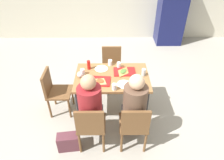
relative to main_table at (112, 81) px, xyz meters
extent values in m
cube|color=#9E998E|center=(0.00, 0.00, -0.67)|extent=(10.00, 10.00, 0.02)
cube|color=olive|center=(0.00, 0.00, 0.08)|extent=(1.20, 0.80, 0.04)
cylinder|color=black|center=(-0.54, -0.34, -0.30)|extent=(0.06, 0.06, 0.72)
cylinder|color=black|center=(0.54, -0.34, -0.30)|extent=(0.06, 0.06, 0.72)
cylinder|color=black|center=(-0.54, 0.34, -0.30)|extent=(0.06, 0.06, 0.72)
cylinder|color=black|center=(0.54, 0.34, -0.30)|extent=(0.06, 0.06, 0.72)
cube|color=brown|center=(-0.30, -0.70, -0.23)|extent=(0.40, 0.40, 0.03)
cube|color=brown|center=(-0.30, -0.88, -0.02)|extent=(0.38, 0.04, 0.40)
cylinder|color=brown|center=(-0.47, -0.53, -0.45)|extent=(0.04, 0.04, 0.41)
cylinder|color=brown|center=(-0.13, -0.53, -0.45)|extent=(0.04, 0.04, 0.41)
cylinder|color=brown|center=(-0.47, -0.87, -0.45)|extent=(0.04, 0.04, 0.41)
cylinder|color=brown|center=(-0.13, -0.87, -0.45)|extent=(0.04, 0.04, 0.41)
cube|color=brown|center=(0.30, -0.70, -0.23)|extent=(0.40, 0.40, 0.03)
cube|color=brown|center=(0.30, -0.88, -0.02)|extent=(0.38, 0.04, 0.40)
cylinder|color=brown|center=(0.13, -0.53, -0.45)|extent=(0.04, 0.04, 0.41)
cylinder|color=brown|center=(0.47, -0.53, -0.45)|extent=(0.04, 0.04, 0.41)
cylinder|color=brown|center=(0.13, -0.87, -0.45)|extent=(0.04, 0.04, 0.41)
cylinder|color=brown|center=(0.47, -0.87, -0.45)|extent=(0.04, 0.04, 0.41)
cube|color=brown|center=(0.00, 0.70, -0.23)|extent=(0.40, 0.40, 0.03)
cube|color=brown|center=(0.00, 0.88, -0.02)|extent=(0.38, 0.04, 0.40)
cylinder|color=brown|center=(0.17, 0.53, -0.45)|extent=(0.04, 0.04, 0.41)
cylinder|color=brown|center=(-0.17, 0.53, -0.45)|extent=(0.04, 0.04, 0.41)
cylinder|color=brown|center=(0.17, 0.87, -0.45)|extent=(0.04, 0.04, 0.41)
cylinder|color=brown|center=(-0.17, 0.87, -0.45)|extent=(0.04, 0.04, 0.41)
cube|color=brown|center=(-0.90, 0.00, -0.23)|extent=(0.40, 0.40, 0.03)
cube|color=brown|center=(-1.08, 0.00, -0.02)|extent=(0.04, 0.38, 0.40)
cylinder|color=brown|center=(-0.73, 0.17, -0.45)|extent=(0.04, 0.04, 0.41)
cylinder|color=brown|center=(-0.73, -0.17, -0.45)|extent=(0.04, 0.04, 0.41)
cylinder|color=brown|center=(-1.07, 0.17, -0.45)|extent=(0.04, 0.04, 0.41)
cylinder|color=brown|center=(-1.07, -0.17, -0.45)|extent=(0.04, 0.04, 0.41)
cylinder|color=#383842|center=(-0.38, -0.47, -0.44)|extent=(0.10, 0.10, 0.44)
cylinder|color=#383842|center=(-0.22, -0.47, -0.44)|extent=(0.10, 0.10, 0.44)
cube|color=#383842|center=(-0.30, -0.57, -0.17)|extent=(0.32, 0.28, 0.10)
cylinder|color=maroon|center=(-0.30, -0.68, 0.14)|extent=(0.32, 0.32, 0.52)
sphere|color=tan|center=(-0.30, -0.68, 0.49)|extent=(0.20, 0.20, 0.20)
cylinder|color=#383842|center=(0.22, -0.47, -0.44)|extent=(0.10, 0.10, 0.44)
cylinder|color=#383842|center=(0.38, -0.47, -0.44)|extent=(0.10, 0.10, 0.44)
cube|color=#383842|center=(0.30, -0.57, -0.17)|extent=(0.32, 0.28, 0.10)
cylinder|color=brown|center=(0.30, -0.68, 0.14)|extent=(0.32, 0.32, 0.52)
sphere|color=#DBAD89|center=(0.30, -0.68, 0.49)|extent=(0.20, 0.20, 0.20)
cube|color=red|center=(-0.21, -0.14, 0.11)|extent=(0.38, 0.29, 0.02)
cube|color=red|center=(0.21, 0.12, 0.11)|extent=(0.37, 0.27, 0.02)
cylinder|color=white|center=(-0.18, 0.22, 0.10)|extent=(0.22, 0.22, 0.01)
cylinder|color=white|center=(0.18, -0.22, 0.10)|extent=(0.22, 0.22, 0.01)
pyramid|color=#DBAD60|center=(-0.19, -0.16, 0.12)|extent=(0.23, 0.22, 0.01)
ellipsoid|color=#B74723|center=(-0.19, -0.16, 0.13)|extent=(0.16, 0.16, 0.01)
pyramid|color=#C68C47|center=(0.19, 0.10, 0.12)|extent=(0.22, 0.27, 0.01)
ellipsoid|color=#4C7233|center=(0.19, 0.10, 0.13)|extent=(0.15, 0.19, 0.01)
cylinder|color=white|center=(-0.03, 0.34, 0.15)|extent=(0.07, 0.07, 0.10)
cylinder|color=white|center=(0.03, -0.34, 0.15)|extent=(0.07, 0.07, 0.10)
cylinder|color=white|center=(-0.48, 0.06, 0.15)|extent=(0.07, 0.07, 0.10)
cylinder|color=white|center=(0.12, 0.26, 0.15)|extent=(0.07, 0.07, 0.10)
cylinder|color=#B7BCC6|center=(0.51, 0.02, 0.16)|extent=(0.07, 0.07, 0.12)
cylinder|color=red|center=(-0.39, 0.22, 0.18)|extent=(0.06, 0.06, 0.16)
sphere|color=silver|center=(-0.51, -0.02, 0.15)|extent=(0.10, 0.10, 0.10)
cube|color=#592D38|center=(-0.65, -0.80, -0.52)|extent=(0.34, 0.20, 0.28)
cube|color=#14194C|center=(1.65, 2.85, 0.29)|extent=(0.70, 0.60, 1.90)
camera|label=1|loc=(-0.02, -2.65, 1.98)|focal=32.24mm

